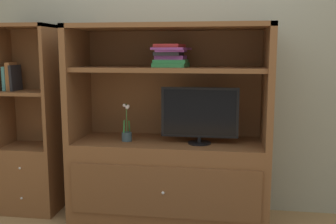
% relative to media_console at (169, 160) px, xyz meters
% --- Properties ---
extents(painted_rear_wall, '(6.00, 0.10, 2.80)m').
position_rel_media_console_xyz_m(painted_rear_wall, '(0.00, 0.34, 0.89)').
color(painted_rear_wall, gray).
rests_on(painted_rear_wall, ground_plane).
extents(media_console, '(1.61, 0.61, 1.62)m').
position_rel_media_console_xyz_m(media_console, '(0.00, 0.00, 0.00)').
color(media_console, brown).
rests_on(media_console, ground_plane).
extents(tv_monitor, '(0.62, 0.19, 0.45)m').
position_rel_media_console_xyz_m(tv_monitor, '(0.26, -0.07, 0.40)').
color(tv_monitor, black).
rests_on(tv_monitor, media_console).
extents(potted_plant, '(0.08, 0.10, 0.31)m').
position_rel_media_console_xyz_m(potted_plant, '(-0.34, -0.06, 0.23)').
color(potted_plant, '#384C56').
rests_on(potted_plant, media_console).
extents(magazine_stack, '(0.29, 0.36, 0.18)m').
position_rel_media_console_xyz_m(magazine_stack, '(0.02, -0.01, 0.86)').
color(magazine_stack, '#338C4C').
rests_on(magazine_stack, media_console).
extents(bookshelf_tall, '(0.50, 0.39, 1.63)m').
position_rel_media_console_xyz_m(bookshelf_tall, '(-1.23, 0.00, 0.02)').
color(bookshelf_tall, brown).
rests_on(bookshelf_tall, ground_plane).
extents(upright_book_row, '(0.10, 0.17, 0.24)m').
position_rel_media_console_xyz_m(upright_book_row, '(-1.37, -0.01, 0.67)').
color(upright_book_row, teal).
rests_on(upright_book_row, bookshelf_tall).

